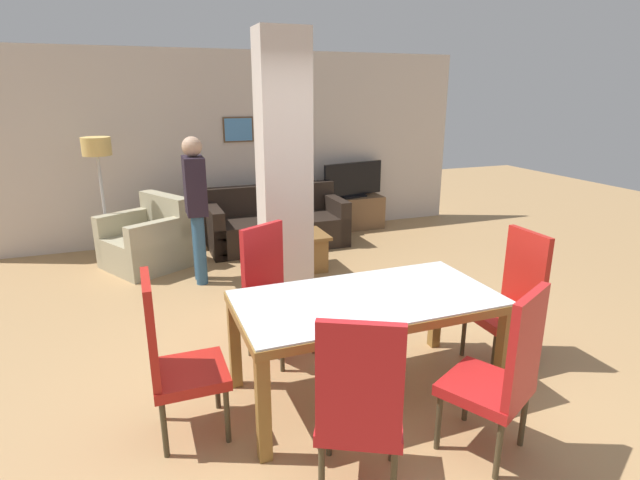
{
  "coord_description": "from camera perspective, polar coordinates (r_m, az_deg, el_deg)",
  "views": [
    {
      "loc": [
        -1.45,
        -2.9,
        2.16
      ],
      "look_at": [
        0.0,
        0.94,
        0.92
      ],
      "focal_mm": 28.0,
      "sensor_mm": 36.0,
      "label": 1
    }
  ],
  "objects": [
    {
      "name": "floor_lamp",
      "position": [
        6.74,
        -24.06,
        8.54
      ],
      "size": [
        0.34,
        0.34,
        1.61
      ],
      "color": "#B7B7BC",
      "rests_on": "ground_plane"
    },
    {
      "name": "dining_chair_head_left",
      "position": [
        3.31,
        -16.48,
        -12.59
      ],
      "size": [
        0.46,
        0.46,
        1.1
      ],
      "rotation": [
        0.0,
        0.0,
        -1.57
      ],
      "color": "#B11E17",
      "rests_on": "ground_plane"
    },
    {
      "name": "dining_chair_near_right",
      "position": [
        3.21,
        20.11,
        -14.0
      ],
      "size": [
        0.62,
        0.62,
        1.1
      ],
      "rotation": [
        0.0,
        0.0,
        0.48
      ],
      "color": "#B01C1C",
      "rests_on": "ground_plane"
    },
    {
      "name": "standing_person",
      "position": [
        5.77,
        -14.01,
        4.4
      ],
      "size": [
        0.23,
        0.38,
        1.67
      ],
      "rotation": [
        0.0,
        0.0,
        -1.59
      ],
      "color": "#2D5372",
      "rests_on": "ground_plane"
    },
    {
      "name": "dining_chair_head_right",
      "position": [
        4.3,
        21.07,
        -6.05
      ],
      "size": [
        0.46,
        0.46,
        1.1
      ],
      "rotation": [
        0.0,
        0.0,
        1.57
      ],
      "color": "#B21E16",
      "rests_on": "ground_plane"
    },
    {
      "name": "coffee_table",
      "position": [
        6.18,
        -2.79,
        -1.34
      ],
      "size": [
        0.76,
        0.58,
        0.46
      ],
      "color": "brown",
      "rests_on": "ground_plane"
    },
    {
      "name": "divider_pillar",
      "position": [
        4.88,
        -4.12,
        7.24
      ],
      "size": [
        0.48,
        0.36,
        2.7
      ],
      "color": "beige",
      "rests_on": "ground_plane"
    },
    {
      "name": "dining_chair_far_left",
      "position": [
        4.18,
        -5.42,
        -5.6
      ],
      "size": [
        0.63,
        0.63,
        1.1
      ],
      "rotation": [
        0.0,
        0.0,
        -2.63
      ],
      "color": "red",
      "rests_on": "ground_plane"
    },
    {
      "name": "bottle",
      "position": [
        6.21,
        -4.67,
        1.68
      ],
      "size": [
        0.07,
        0.07,
        0.22
      ],
      "color": "#4C2D14",
      "rests_on": "coffee_table"
    },
    {
      "name": "back_wall",
      "position": [
        7.57,
        -9.68,
        10.47
      ],
      "size": [
        7.2,
        0.09,
        2.7
      ],
      "color": "beige",
      "rests_on": "ground_plane"
    },
    {
      "name": "ground_plane",
      "position": [
        3.9,
        5.09,
        -16.86
      ],
      "size": [
        18.0,
        18.0,
        0.0
      ],
      "primitive_type": "plane",
      "color": "#A98254"
    },
    {
      "name": "armchair",
      "position": [
        6.65,
        -19.06,
        -0.34
      ],
      "size": [
        1.17,
        1.19,
        0.88
      ],
      "rotation": [
        0.0,
        0.0,
        2.08
      ],
      "color": "tan",
      "rests_on": "ground_plane"
    },
    {
      "name": "dining_chair_near_left",
      "position": [
        2.77,
        4.56,
        -18.26
      ],
      "size": [
        0.62,
        0.62,
        1.1
      ],
      "rotation": [
        0.0,
        0.0,
        -0.49
      ],
      "color": "red",
      "rests_on": "ground_plane"
    },
    {
      "name": "tv_stand",
      "position": [
        8.03,
        3.74,
        3.12
      ],
      "size": [
        0.97,
        0.4,
        0.52
      ],
      "color": "brown",
      "rests_on": "ground_plane"
    },
    {
      "name": "tv_screen",
      "position": [
        7.93,
        3.81,
        6.81
      ],
      "size": [
        1.06,
        0.29,
        0.55
      ],
      "rotation": [
        0.0,
        0.0,
        3.35
      ],
      "color": "black",
      "rests_on": "tv_stand"
    },
    {
      "name": "sofa",
      "position": [
        7.16,
        -5.0,
        1.63
      ],
      "size": [
        1.93,
        0.85,
        0.83
      ],
      "rotation": [
        0.0,
        0.0,
        3.14
      ],
      "color": "black",
      "rests_on": "ground_plane"
    },
    {
      "name": "dining_table",
      "position": [
        3.59,
        5.35,
        -8.61
      ],
      "size": [
        1.85,
        0.95,
        0.77
      ],
      "color": "olive",
      "rests_on": "ground_plane"
    }
  ]
}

